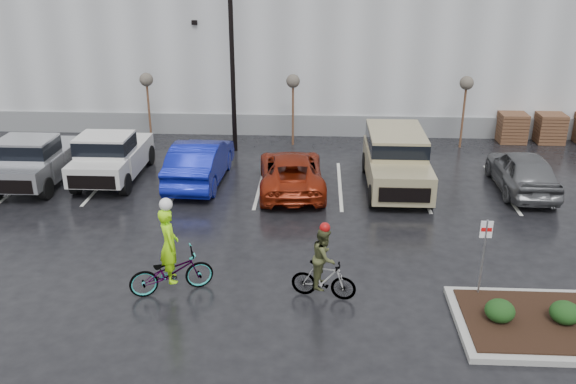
# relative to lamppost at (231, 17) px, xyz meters

# --- Properties ---
(ground) EXTENTS (120.00, 120.00, 0.00)m
(ground) POSITION_rel_lamppost_xyz_m (4.00, -12.00, -5.69)
(ground) COLOR black
(ground) RESTS_ON ground
(warehouse) EXTENTS (60.50, 15.50, 7.20)m
(warehouse) POSITION_rel_lamppost_xyz_m (4.00, 9.99, -2.04)
(warehouse) COLOR #A9ACAE
(warehouse) RESTS_ON ground
(wooded_ridge) EXTENTS (80.00, 25.00, 6.00)m
(wooded_ridge) POSITION_rel_lamppost_xyz_m (4.00, 33.00, -2.69)
(wooded_ridge) COLOR #263F1A
(wooded_ridge) RESTS_ON ground
(lamppost) EXTENTS (0.50, 1.00, 9.22)m
(lamppost) POSITION_rel_lamppost_xyz_m (0.00, 0.00, 0.00)
(lamppost) COLOR black
(lamppost) RESTS_ON ground
(sapling_west) EXTENTS (0.60, 0.60, 3.20)m
(sapling_west) POSITION_rel_lamppost_xyz_m (-4.00, 1.00, -2.96)
(sapling_west) COLOR #513320
(sapling_west) RESTS_ON ground
(sapling_mid) EXTENTS (0.60, 0.60, 3.20)m
(sapling_mid) POSITION_rel_lamppost_xyz_m (2.50, 1.00, -2.96)
(sapling_mid) COLOR #513320
(sapling_mid) RESTS_ON ground
(sapling_east) EXTENTS (0.60, 0.60, 3.20)m
(sapling_east) POSITION_rel_lamppost_xyz_m (10.00, 1.00, -2.96)
(sapling_east) COLOR #513320
(sapling_east) RESTS_ON ground
(pallet_stack_a) EXTENTS (1.20, 1.20, 1.35)m
(pallet_stack_a) POSITION_rel_lamppost_xyz_m (12.50, 2.00, -5.01)
(pallet_stack_a) COLOR #513320
(pallet_stack_a) RESTS_ON ground
(pallet_stack_b) EXTENTS (1.20, 1.20, 1.35)m
(pallet_stack_b) POSITION_rel_lamppost_xyz_m (14.20, 2.00, -5.01)
(pallet_stack_b) COLOR #513320
(pallet_stack_b) RESTS_ON ground
(shrub_a) EXTENTS (0.70, 0.70, 0.52)m
(shrub_a) POSITION_rel_lamppost_xyz_m (8.00, -13.00, -5.27)
(shrub_a) COLOR black
(shrub_a) RESTS_ON curb_island
(shrub_b) EXTENTS (0.70, 0.70, 0.52)m
(shrub_b) POSITION_rel_lamppost_xyz_m (9.50, -13.00, -5.27)
(shrub_b) COLOR black
(shrub_b) RESTS_ON curb_island
(fire_lane_sign) EXTENTS (0.30, 0.05, 2.20)m
(fire_lane_sign) POSITION_rel_lamppost_xyz_m (7.80, -11.80, -4.28)
(fire_lane_sign) COLOR gray
(fire_lane_sign) RESTS_ON ground
(pickup_silver) EXTENTS (2.10, 5.20, 1.96)m
(pickup_silver) POSITION_rel_lamppost_xyz_m (-6.87, -4.09, -4.71)
(pickup_silver) COLOR #ABADB3
(pickup_silver) RESTS_ON ground
(pickup_white) EXTENTS (2.10, 5.20, 1.96)m
(pickup_white) POSITION_rel_lamppost_xyz_m (-4.19, -3.52, -4.71)
(pickup_white) COLOR silver
(pickup_white) RESTS_ON ground
(car_blue) EXTENTS (1.93, 5.06, 1.65)m
(car_blue) POSITION_rel_lamppost_xyz_m (-0.80, -3.89, -4.86)
(car_blue) COLOR #0C168E
(car_blue) RESTS_ON ground
(car_red) EXTENTS (2.68, 5.12, 1.38)m
(car_red) POSITION_rel_lamppost_xyz_m (2.69, -4.48, -5.00)
(car_red) COLOR maroon
(car_red) RESTS_ON ground
(suv_tan) EXTENTS (2.20, 5.10, 2.06)m
(suv_tan) POSITION_rel_lamppost_xyz_m (6.54, -4.18, -4.66)
(suv_tan) COLOR #9B9069
(suv_tan) RESTS_ON ground
(car_grey) EXTENTS (1.87, 4.54, 1.54)m
(car_grey) POSITION_rel_lamppost_xyz_m (11.12, -4.15, -4.92)
(car_grey) COLOR #5B5C5F
(car_grey) RESTS_ON ground
(cyclist_hivis) EXTENTS (2.29, 1.54, 2.63)m
(cyclist_hivis) POSITION_rel_lamppost_xyz_m (-0.06, -11.86, -4.88)
(cyclist_hivis) COLOR #3F3F44
(cyclist_hivis) RESTS_ON ground
(cyclist_olive) EXTENTS (1.67, 0.84, 2.10)m
(cyclist_olive) POSITION_rel_lamppost_xyz_m (3.86, -11.94, -4.91)
(cyclist_olive) COLOR #3F3F44
(cyclist_olive) RESTS_ON ground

